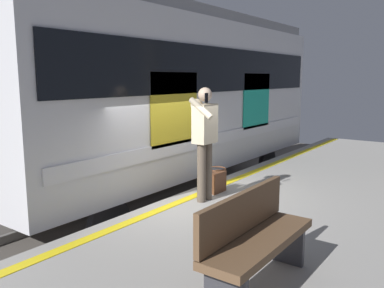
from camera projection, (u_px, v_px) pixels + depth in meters
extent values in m
plane|color=#4C4742|center=(179.00, 246.00, 7.07)|extent=(24.20, 24.20, 0.00)
cube|color=gray|center=(327.00, 259.00, 5.49)|extent=(16.14, 5.15, 0.96)
cube|color=yellow|center=(193.00, 196.00, 6.74)|extent=(15.81, 0.16, 0.01)
cube|color=slate|center=(132.00, 228.00, 7.72)|extent=(20.98, 0.08, 0.16)
cube|color=slate|center=(83.00, 213.00, 8.55)|extent=(20.98, 0.08, 0.16)
cube|color=silver|center=(167.00, 95.00, 9.30)|extent=(9.09, 2.97, 3.17)
cube|color=gray|center=(166.00, 18.00, 9.02)|extent=(8.90, 2.73, 0.24)
cube|color=black|center=(222.00, 70.00, 8.34)|extent=(8.63, 0.03, 0.90)
cube|color=silver|center=(221.00, 138.00, 8.58)|extent=(8.63, 0.03, 0.24)
cube|color=#19A58C|center=(257.00, 101.00, 9.72)|extent=(1.31, 0.02, 1.30)
cube|color=gold|center=(175.00, 109.00, 7.19)|extent=(1.31, 0.02, 1.30)
cylinder|color=black|center=(109.00, 223.00, 6.58)|extent=(0.84, 0.12, 0.84)
cylinder|color=black|center=(27.00, 198.00, 7.96)|extent=(0.84, 0.12, 0.84)
cylinder|color=black|center=(267.00, 162.00, 11.29)|extent=(0.84, 0.12, 0.84)
cylinder|color=black|center=(198.00, 153.00, 12.67)|extent=(0.84, 0.12, 0.84)
cylinder|color=brown|center=(208.00, 171.00, 6.54)|extent=(0.14, 0.14, 0.95)
cylinder|color=brown|center=(201.00, 173.00, 6.40)|extent=(0.14, 0.14, 0.95)
cube|color=beige|center=(205.00, 124.00, 6.34)|extent=(0.40, 0.24, 0.62)
sphere|color=beige|center=(197.00, 105.00, 6.39)|extent=(0.20, 0.20, 0.20)
sphere|color=beige|center=(205.00, 94.00, 6.27)|extent=(0.22, 0.22, 0.22)
cylinder|color=beige|center=(214.00, 126.00, 6.55)|extent=(0.09, 0.09, 0.56)
cylinder|color=beige|center=(201.00, 108.00, 6.07)|extent=(0.09, 0.42, 0.33)
cube|color=black|center=(206.00, 98.00, 5.98)|extent=(0.07, 0.02, 0.15)
cube|color=#59331E|center=(216.00, 182.00, 6.99)|extent=(0.38, 0.18, 0.36)
torus|color=#59331E|center=(216.00, 169.00, 6.95)|extent=(0.34, 0.34, 0.02)
cube|color=brown|center=(260.00, 241.00, 3.78)|extent=(1.55, 0.44, 0.08)
cube|color=brown|center=(243.00, 212.00, 3.85)|extent=(1.55, 0.06, 0.40)
cube|color=#333338|center=(286.00, 242.00, 4.32)|extent=(0.06, 0.40, 0.45)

